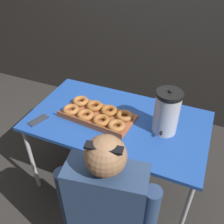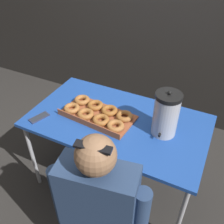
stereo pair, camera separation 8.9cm
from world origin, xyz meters
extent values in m
plane|color=#2D2B28|center=(0.00, 0.00, 0.00)|extent=(12.00, 12.00, 0.00)
cube|color=#282623|center=(0.00, 1.24, 1.27)|extent=(6.00, 0.10, 2.55)
cube|color=#1E479E|center=(0.00, 0.00, 0.72)|extent=(1.36, 0.78, 0.03)
cylinder|color=#ADADB2|center=(-0.64, -0.34, 0.35)|extent=(0.03, 0.03, 0.71)
cylinder|color=#ADADB2|center=(0.64, -0.34, 0.35)|extent=(0.03, 0.03, 0.71)
cylinder|color=#ADADB2|center=(-0.64, 0.34, 0.35)|extent=(0.03, 0.03, 0.71)
cylinder|color=#ADADB2|center=(0.64, 0.34, 0.35)|extent=(0.03, 0.03, 0.71)
cube|color=brown|center=(-0.16, -0.03, 0.74)|extent=(0.59, 0.34, 0.02)
cube|color=brown|center=(-0.17, -0.17, 0.77)|extent=(0.56, 0.06, 0.04)
torus|color=#A36633|center=(-0.37, -0.07, 0.77)|extent=(0.18, 0.18, 0.04)
torus|color=#9E612E|center=(-0.23, -0.09, 0.77)|extent=(0.17, 0.17, 0.04)
torus|color=#995C29|center=(-0.09, -0.10, 0.77)|extent=(0.18, 0.18, 0.04)
torus|color=#A36633|center=(0.03, -0.11, 0.77)|extent=(0.15, 0.15, 0.04)
torus|color=#A16431|center=(-0.36, 0.06, 0.77)|extent=(0.16, 0.16, 0.04)
torus|color=#965926|center=(-0.22, 0.05, 0.77)|extent=(0.17, 0.17, 0.04)
torus|color=#945724|center=(-0.09, 0.04, 0.77)|extent=(0.16, 0.16, 0.04)
torus|color=#9B5E2B|center=(0.05, 0.02, 0.77)|extent=(0.18, 0.18, 0.04)
cylinder|color=#B7B7BC|center=(0.36, 0.02, 0.89)|extent=(0.18, 0.18, 0.30)
cylinder|color=black|center=(0.36, 0.02, 1.05)|extent=(0.18, 0.18, 0.03)
sphere|color=black|center=(0.36, 0.02, 1.08)|extent=(0.02, 0.02, 0.02)
cylinder|color=black|center=(0.36, -0.07, 0.79)|extent=(0.02, 0.04, 0.02)
cube|color=#2D334C|center=(-0.56, -0.25, 0.74)|extent=(0.11, 0.17, 0.01)
cube|color=#2D333D|center=(-0.56, -0.25, 0.75)|extent=(0.10, 0.15, 0.00)
cube|color=navy|center=(0.22, -0.70, 0.74)|extent=(0.43, 0.25, 0.59)
sphere|color=#8E6647|center=(0.22, -0.70, 1.13)|extent=(0.19, 0.19, 0.19)
cube|color=black|center=(0.22, -0.72, 1.21)|extent=(0.17, 0.07, 0.01)
cylinder|color=navy|center=(0.45, -0.66, 0.71)|extent=(0.09, 0.09, 0.47)
cylinder|color=navy|center=(-0.01, -0.74, 0.71)|extent=(0.09, 0.09, 0.47)
camera|label=1|loc=(0.54, -1.38, 1.96)|focal=40.00mm
camera|label=2|loc=(0.62, -1.35, 1.96)|focal=40.00mm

